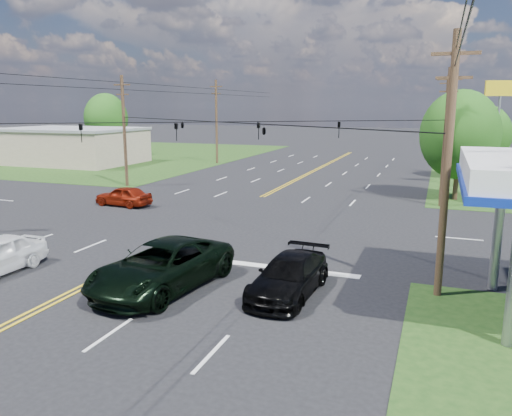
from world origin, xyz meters
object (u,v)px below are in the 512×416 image
at_px(pole_left_far, 216,121).
at_px(pole_right_far, 445,123).
at_px(retail_nw, 71,147).
at_px(tree_far_l, 106,118).
at_px(pole_nw, 124,130).
at_px(pole_ne, 445,136).
at_px(pole_se, 447,165).
at_px(tree_right_a, 460,135).
at_px(suv_black, 289,276).
at_px(pickup_dkgreen, 162,266).
at_px(tree_right_b, 484,135).

distance_m(pole_left_far, pole_right_far, 26.00).
xyz_separation_m(retail_nw, tree_far_l, (-2.00, 10.00, 3.19)).
relative_size(pole_nw, pole_ne, 1.00).
distance_m(pole_ne, pole_right_far, 19.00).
relative_size(pole_se, pole_ne, 1.00).
distance_m(pole_right_far, tree_right_a, 16.03).
bearing_deg(pole_left_far, tree_far_l, 168.11).
height_order(pole_nw, suv_black, pole_nw).
height_order(pole_se, tree_far_l, pole_se).
bearing_deg(pole_left_far, pole_nw, -90.00).
bearing_deg(suv_black, pole_right_far, 85.72).
distance_m(retail_nw, tree_right_a, 45.21).
bearing_deg(pickup_dkgreen, pole_ne, 72.38).
relative_size(pole_left_far, tree_right_a, 1.22).
xyz_separation_m(pole_nw, pickup_dkgreen, (16.00, -20.94, -4.00)).
xyz_separation_m(pole_left_far, tree_far_l, (-19.00, 4.00, 0.03)).
distance_m(pole_nw, suv_black, 29.02).
height_order(retail_nw, pole_ne, pole_ne).
xyz_separation_m(pole_right_far, tree_far_l, (-45.00, 4.00, 0.03)).
distance_m(tree_right_a, tree_right_b, 12.27).
height_order(tree_right_a, tree_right_b, tree_right_a).
bearing_deg(pole_right_far, tree_right_a, -86.42).
height_order(pole_nw, pole_ne, same).
relative_size(pole_right_far, tree_right_a, 1.22).
xyz_separation_m(pole_left_far, suv_black, (20.77, -38.83, -4.44)).
height_order(pole_right_far, tree_right_b, pole_right_far).
height_order(pole_nw, pole_left_far, pole_left_far).
distance_m(retail_nw, pole_ne, 45.02).
xyz_separation_m(tree_far_l, suv_black, (39.77, -42.83, -4.47)).
distance_m(pole_nw, pole_ne, 26.00).
bearing_deg(tree_far_l, tree_right_a, -23.50).
distance_m(pole_right_far, tree_far_l, 45.18).
bearing_deg(tree_right_a, tree_right_b, 78.23).
relative_size(pole_nw, pickup_dkgreen, 1.45).
bearing_deg(tree_far_l, retail_nw, -78.69).
xyz_separation_m(pole_ne, tree_right_b, (3.50, 15.00, -0.70)).
height_order(pole_nw, pole_right_far, pole_right_far).
height_order(tree_right_b, pickup_dkgreen, tree_right_b).
distance_m(pole_ne, tree_right_a, 3.16).
height_order(pole_left_far, pole_right_far, same).
bearing_deg(tree_right_b, pole_se, -96.05).
distance_m(tree_right_a, tree_far_l, 50.16).
distance_m(pole_se, tree_right_a, 21.02).
bearing_deg(tree_right_b, pole_right_far, 131.19).
bearing_deg(retail_nw, pole_right_far, 7.94).
height_order(retail_nw, pole_left_far, pole_left_far).
distance_m(retail_nw, tree_far_l, 10.69).
bearing_deg(tree_right_a, pole_right_far, 93.58).
relative_size(retail_nw, tree_right_a, 1.96).
distance_m(pole_ne, suv_black, 20.94).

